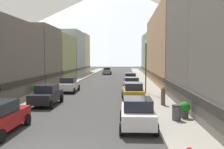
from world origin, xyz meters
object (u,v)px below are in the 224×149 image
object	(u,v)px
car_right_0	(137,113)
car_right_3	(130,79)
car_left_1	(46,95)
car_right_2	(131,84)
pedestrian_0	(163,96)
car_driving_0	(107,71)
potted_plant_1	(185,109)
streetlamp_right	(146,59)
trash_bin_right	(177,113)
potted_plant_0	(33,89)
car_left_2	(69,84)
car_right_1	(133,92)

from	to	relation	value
car_right_0	car_right_3	world-z (taller)	same
car_left_1	car_right_3	bearing A→B (deg)	67.04
car_right_2	pedestrian_0	size ratio (longest dim) A/B	2.78
car_driving_0	car_right_2	bearing A→B (deg)	-80.54
car_right_2	pedestrian_0	xyz separation A→B (m)	(2.45, -9.43, -0.01)
car_left_1	car_right_3	xyz separation A→B (m)	(7.60, 17.94, 0.00)
pedestrian_0	potted_plant_1	bearing A→B (deg)	-80.59
car_driving_0	streetlamp_right	xyz separation A→B (m)	(6.95, -34.65, 3.09)
car_right_3	potted_plant_1	size ratio (longest dim) A/B	4.13
trash_bin_right	potted_plant_0	distance (m)	17.24
car_right_3	pedestrian_0	world-z (taller)	car_right_3
car_left_1	car_left_2	xyz separation A→B (m)	(0.00, 8.61, 0.00)
trash_bin_right	potted_plant_1	world-z (taller)	potted_plant_1
car_right_0	car_right_3	xyz separation A→B (m)	(0.00, 24.77, 0.00)
streetlamp_right	potted_plant_0	bearing A→B (deg)	-173.15
potted_plant_1	car_left_2	bearing A→B (deg)	128.78
potted_plant_1	car_driving_0	bearing A→B (deg)	100.50
car_right_2	potted_plant_0	bearing A→B (deg)	-161.09
car_right_2	car_right_1	bearing A→B (deg)	-89.99
car_right_0	car_right_2	xyz separation A→B (m)	(0.00, 15.96, 0.00)
car_right_1	car_left_1	bearing A→B (deg)	-161.60
car_left_2	car_right_2	bearing A→B (deg)	3.90
trash_bin_right	potted_plant_0	xyz separation A→B (m)	(-13.35, 10.91, 0.04)
car_right_1	car_right_2	world-z (taller)	same
car_left_2	potted_plant_1	world-z (taller)	car_left_2
car_driving_0	potted_plant_1	xyz separation A→B (m)	(8.60, -46.39, -0.15)
car_driving_0	potted_plant_0	distance (m)	36.53
car_left_1	potted_plant_1	size ratio (longest dim) A/B	4.11
car_right_2	pedestrian_0	distance (m)	9.74
car_left_1	trash_bin_right	bearing A→B (deg)	-28.36
car_right_1	potted_plant_1	distance (m)	8.02
car_right_0	streetlamp_right	xyz separation A→B (m)	(1.55, 13.74, 3.09)
car_right_3	streetlamp_right	bearing A→B (deg)	-82.00
potted_plant_0	pedestrian_0	size ratio (longest dim) A/B	0.60
trash_bin_right	potted_plant_1	distance (m)	0.93
car_left_2	car_driving_0	distance (m)	33.02
car_left_2	trash_bin_right	xyz separation A→B (m)	(10.15, -14.09, -0.26)
car_right_0	car_driving_0	bearing A→B (deg)	96.37
potted_plant_1	pedestrian_0	distance (m)	4.59
car_driving_0	streetlamp_right	distance (m)	35.47
car_right_0	car_driving_0	distance (m)	48.69
car_left_2	streetlamp_right	world-z (taller)	streetlamp_right
car_driving_0	potted_plant_0	xyz separation A→B (m)	(-5.40, -36.13, -0.22)
car_right_2	potted_plant_1	bearing A→B (deg)	-77.09
car_left_1	car_driving_0	distance (m)	41.62
streetlamp_right	car_right_1	bearing A→B (deg)	-109.44
car_right_0	streetlamp_right	bearing A→B (deg)	83.57
car_driving_0	pedestrian_0	world-z (taller)	car_driving_0
car_right_1	car_left_2	bearing A→B (deg)	141.33
car_right_0	potted_plant_0	distance (m)	16.34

